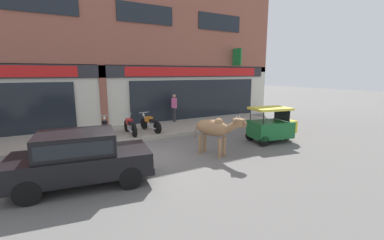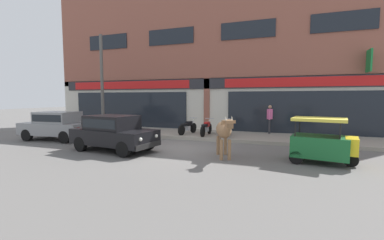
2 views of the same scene
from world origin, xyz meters
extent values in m
plane|color=#605E5B|center=(0.00, 0.00, 0.00)|extent=(90.00, 90.00, 0.00)
cube|color=gray|center=(0.00, 3.84, 0.08)|extent=(19.00, 3.29, 0.17)
cube|color=beige|center=(0.00, 5.76, 1.70)|extent=(23.00, 0.55, 3.40)
cube|color=#28282D|center=(0.00, 5.45, 3.05)|extent=(22.08, 0.08, 0.64)
cube|color=#8E5142|center=(0.00, 5.47, 1.70)|extent=(0.36, 0.12, 3.40)
cube|color=black|center=(5.75, 5.44, 1.35)|extent=(8.74, 0.10, 2.40)
cube|color=red|center=(5.75, 5.42, 3.05)|extent=(9.20, 0.05, 0.52)
cube|color=black|center=(-2.44, 5.46, 6.11)|extent=(3.13, 0.06, 1.00)
cube|color=black|center=(2.44, 5.46, 6.11)|extent=(3.13, 0.06, 1.00)
cube|color=black|center=(7.33, 5.46, 6.11)|extent=(3.13, 0.06, 1.00)
cube|color=#197A38|center=(8.45, 5.04, 4.00)|extent=(0.08, 0.80, 1.10)
ellipsoid|color=#936B47|center=(2.53, -0.85, 1.02)|extent=(1.00, 1.49, 0.60)
sphere|color=#936B47|center=(2.63, -1.11, 1.25)|extent=(0.32, 0.32, 0.32)
cylinder|color=#936B47|center=(2.82, -1.20, 0.36)|extent=(0.12, 0.12, 0.72)
cylinder|color=#936B47|center=(2.56, -1.31, 0.36)|extent=(0.12, 0.12, 0.72)
cylinder|color=#936B47|center=(2.50, -0.40, 0.36)|extent=(0.12, 0.12, 0.72)
cylinder|color=#936B47|center=(2.23, -0.50, 0.36)|extent=(0.12, 0.12, 0.72)
cylinder|color=#936B47|center=(2.83, -1.62, 1.17)|extent=(0.40, 0.52, 0.43)
cube|color=#936B47|center=(2.93, -1.86, 1.34)|extent=(0.34, 0.42, 0.26)
cube|color=brown|center=(3.00, -2.03, 1.30)|extent=(0.20, 0.19, 0.14)
cone|color=beige|center=(3.01, -1.78, 1.52)|extent=(0.09, 0.13, 0.19)
cone|color=beige|center=(2.82, -1.86, 1.52)|extent=(0.09, 0.13, 0.19)
cube|color=#936B47|center=(3.05, -1.72, 1.40)|extent=(0.14, 0.09, 0.10)
cube|color=#936B47|center=(2.75, -1.84, 1.40)|extent=(0.14, 0.09, 0.10)
cylinder|color=#936B47|center=(2.25, -0.17, 0.80)|extent=(0.10, 0.17, 0.60)
cylinder|color=black|center=(-0.70, -0.73, 0.30)|extent=(0.62, 0.26, 0.60)
cylinder|color=black|center=(-0.90, -2.16, 0.30)|extent=(0.62, 0.26, 0.60)
cylinder|color=black|center=(-2.98, -0.41, 0.30)|extent=(0.62, 0.26, 0.60)
cylinder|color=black|center=(-3.18, -1.83, 0.30)|extent=(0.62, 0.26, 0.60)
cube|color=black|center=(-1.94, -1.28, 0.60)|extent=(3.69, 2.08, 0.60)
cube|color=black|center=(-2.04, -1.27, 1.18)|extent=(2.08, 1.69, 0.56)
cube|color=black|center=(-2.04, -1.27, 1.18)|extent=(1.94, 1.69, 0.35)
cube|color=black|center=(-0.23, -1.53, 0.38)|extent=(0.33, 1.52, 0.20)
cube|color=black|center=(-3.65, -1.04, 0.38)|extent=(0.33, 1.52, 0.20)
sphere|color=silver|center=(-0.13, -1.06, 0.68)|extent=(0.14, 0.14, 0.14)
sphere|color=silver|center=(-0.27, -2.01, 0.68)|extent=(0.14, 0.14, 0.14)
cube|color=red|center=(-3.61, -0.54, 0.70)|extent=(0.05, 0.16, 0.14)
cylinder|color=black|center=(6.63, -0.79, 0.22)|extent=(0.45, 0.20, 0.44)
cylinder|color=black|center=(5.20, 0.01, 0.22)|extent=(0.45, 0.20, 0.44)
cylinder|color=black|center=(5.01, -1.01, 0.22)|extent=(0.45, 0.20, 0.44)
cube|color=#19602D|center=(5.74, -0.62, 0.57)|extent=(1.89, 1.45, 0.70)
cube|color=yellow|center=(6.63, -0.79, 0.67)|extent=(0.51, 0.92, 0.52)
cylinder|color=black|center=(6.39, -0.24, 1.19)|extent=(0.04, 0.04, 0.55)
cylinder|color=black|center=(6.21, -1.21, 1.19)|extent=(0.04, 0.04, 0.55)
cylinder|color=black|center=(5.13, -0.01, 1.19)|extent=(0.04, 0.04, 0.55)
cylinder|color=black|center=(4.95, -0.98, 1.19)|extent=(0.04, 0.04, 0.55)
cube|color=#DBCC42|center=(5.69, -0.61, 1.47)|extent=(1.79, 1.38, 0.10)
cube|color=black|center=(6.30, -0.73, 1.19)|extent=(0.20, 0.92, 0.50)
cylinder|color=black|center=(-0.33, 3.87, 0.45)|extent=(0.20, 0.57, 0.56)
cylinder|color=black|center=(-0.56, 2.64, 0.45)|extent=(0.20, 0.57, 0.56)
cube|color=#B2B5BA|center=(-0.45, 3.24, 0.49)|extent=(0.26, 0.35, 0.24)
cube|color=black|center=(-0.42, 3.40, 0.75)|extent=(0.31, 0.44, 0.24)
cube|color=black|center=(-0.50, 3.00, 0.73)|extent=(0.31, 0.55, 0.12)
cylinder|color=#B2B5BA|center=(-0.34, 3.81, 0.75)|extent=(0.09, 0.27, 0.59)
cylinder|color=#B2B5BA|center=(-0.33, 3.85, 1.03)|extent=(0.52, 0.13, 0.03)
sphere|color=silver|center=(-0.32, 3.91, 0.91)|extent=(0.12, 0.12, 0.12)
cylinder|color=#B2B5BA|center=(-0.63, 2.91, 0.41)|extent=(0.15, 0.48, 0.06)
cylinder|color=black|center=(0.67, 3.77, 0.45)|extent=(0.10, 0.56, 0.56)
cylinder|color=black|center=(0.67, 2.52, 0.45)|extent=(0.10, 0.56, 0.56)
cube|color=#B2B5BA|center=(0.67, 3.13, 0.49)|extent=(0.20, 0.32, 0.24)
cube|color=red|center=(0.67, 3.29, 0.75)|extent=(0.24, 0.40, 0.24)
cube|color=black|center=(0.67, 2.89, 0.73)|extent=(0.22, 0.52, 0.12)
cylinder|color=#B2B5BA|center=(0.67, 3.71, 0.75)|extent=(0.04, 0.27, 0.59)
cylinder|color=#B2B5BA|center=(0.67, 3.75, 1.03)|extent=(0.52, 0.04, 0.03)
sphere|color=silver|center=(0.67, 3.81, 0.91)|extent=(0.12, 0.12, 0.12)
cylinder|color=#B2B5BA|center=(0.56, 2.77, 0.41)|extent=(0.06, 0.48, 0.06)
cylinder|color=black|center=(1.59, 3.86, 0.45)|extent=(0.20, 0.57, 0.56)
cylinder|color=black|center=(1.81, 2.63, 0.45)|extent=(0.20, 0.57, 0.56)
cube|color=#B2B5BA|center=(1.70, 3.22, 0.49)|extent=(0.25, 0.35, 0.24)
cube|color=orange|center=(1.68, 3.38, 0.75)|extent=(0.31, 0.44, 0.24)
cube|color=black|center=(1.75, 2.99, 0.73)|extent=(0.31, 0.55, 0.12)
cylinder|color=#B2B5BA|center=(1.60, 3.80, 0.75)|extent=(0.09, 0.27, 0.59)
cylinder|color=#B2B5BA|center=(1.59, 3.84, 1.03)|extent=(0.52, 0.12, 0.03)
sphere|color=silver|center=(1.58, 3.90, 0.91)|extent=(0.12, 0.12, 0.12)
cylinder|color=#B2B5BA|center=(1.66, 2.85, 0.41)|extent=(0.14, 0.48, 0.06)
cylinder|color=#2D2D33|center=(3.83, 5.07, 0.58)|extent=(0.11, 0.11, 0.82)
cylinder|color=#2D2D33|center=(3.83, 4.89, 0.58)|extent=(0.11, 0.11, 0.82)
cylinder|color=#DB5B93|center=(3.83, 4.98, 1.27)|extent=(0.32, 0.32, 0.56)
cylinder|color=#DB5B93|center=(3.84, 5.19, 1.24)|extent=(0.08, 0.08, 0.56)
cylinder|color=#DB5B93|center=(3.83, 4.77, 1.24)|extent=(0.08, 0.08, 0.56)
sphere|color=tan|center=(3.83, 4.98, 1.67)|extent=(0.20, 0.20, 0.20)
camera|label=1|loc=(-2.64, -8.39, 2.97)|focal=24.00mm
camera|label=2|loc=(4.60, -9.99, 2.19)|focal=24.00mm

